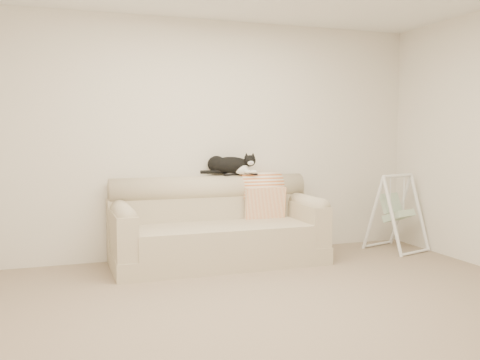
# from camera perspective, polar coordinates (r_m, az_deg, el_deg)

# --- Properties ---
(ground_plane) EXTENTS (5.00, 5.00, 0.00)m
(ground_plane) POSITION_cam_1_polar(r_m,az_deg,el_deg) (4.29, 3.97, -13.52)
(ground_plane) COLOR #7C6B5A
(ground_plane) RESTS_ON ground
(room_shell) EXTENTS (5.04, 4.04, 2.60)m
(room_shell) POSITION_cam_1_polar(r_m,az_deg,el_deg) (4.07, 4.10, 7.33)
(room_shell) COLOR silver
(room_shell) RESTS_ON ground
(sofa) EXTENTS (2.20, 0.93, 0.90)m
(sofa) POSITION_cam_1_polar(r_m,az_deg,el_deg) (5.68, -2.52, -5.26)
(sofa) COLOR #B9AE8F
(sofa) RESTS_ON ground
(remote_a) EXTENTS (0.19, 0.09, 0.03)m
(remote_a) POSITION_cam_1_polar(r_m,az_deg,el_deg) (5.91, -0.96, 0.62)
(remote_a) COLOR black
(remote_a) RESTS_ON sofa
(remote_b) EXTENTS (0.17, 0.12, 0.02)m
(remote_b) POSITION_cam_1_polar(r_m,az_deg,el_deg) (5.95, 1.09, 0.62)
(remote_b) COLOR black
(remote_b) RESTS_ON sofa
(tuxedo_cat) EXTENTS (0.62, 0.37, 0.25)m
(tuxedo_cat) POSITION_cam_1_polar(r_m,az_deg,el_deg) (5.91, -1.05, 1.63)
(tuxedo_cat) COLOR black
(tuxedo_cat) RESTS_ON sofa
(throw_blanket) EXTENTS (0.46, 0.38, 0.58)m
(throw_blanket) POSITION_cam_1_polar(r_m,az_deg,el_deg) (6.03, 2.22, -1.06)
(throw_blanket) COLOR orange
(throw_blanket) RESTS_ON sofa
(baby_swing) EXTENTS (0.69, 0.71, 0.90)m
(baby_swing) POSITION_cam_1_polar(r_m,az_deg,el_deg) (6.50, 16.31, -3.30)
(baby_swing) COLOR white
(baby_swing) RESTS_ON ground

